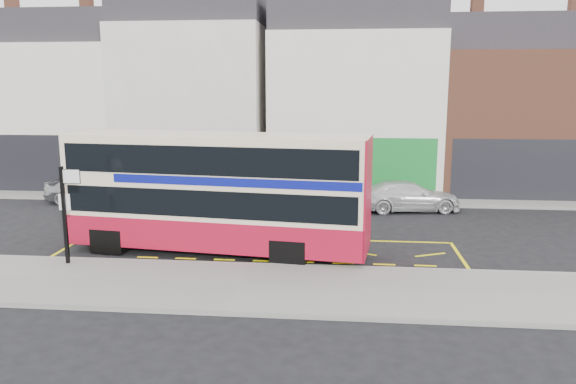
# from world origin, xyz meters

# --- Properties ---
(ground) EXTENTS (120.00, 120.00, 0.00)m
(ground) POSITION_xyz_m (0.00, 0.00, 0.00)
(ground) COLOR black
(ground) RESTS_ON ground
(pavement) EXTENTS (40.00, 4.00, 0.15)m
(pavement) POSITION_xyz_m (0.00, -2.30, 0.07)
(pavement) COLOR gray
(pavement) RESTS_ON ground
(kerb) EXTENTS (40.00, 0.15, 0.15)m
(kerb) POSITION_xyz_m (0.00, -0.38, 0.07)
(kerb) COLOR gray
(kerb) RESTS_ON ground
(far_pavement) EXTENTS (50.00, 3.00, 0.15)m
(far_pavement) POSITION_xyz_m (0.00, 11.00, 0.07)
(far_pavement) COLOR gray
(far_pavement) RESTS_ON ground
(road_markings) EXTENTS (14.00, 3.40, 0.01)m
(road_markings) POSITION_xyz_m (0.00, 1.60, 0.01)
(road_markings) COLOR #FCEA0D
(road_markings) RESTS_ON ground
(terrace_far_left) EXTENTS (8.00, 8.01, 10.80)m
(terrace_far_left) POSITION_xyz_m (-13.50, 14.99, 4.82)
(terrace_far_left) COLOR white
(terrace_far_left) RESTS_ON ground
(terrace_left) EXTENTS (8.00, 8.01, 11.80)m
(terrace_left) POSITION_xyz_m (-5.50, 14.99, 5.32)
(terrace_left) COLOR beige
(terrace_left) RESTS_ON ground
(terrace_green_shop) EXTENTS (9.00, 8.01, 11.30)m
(terrace_green_shop) POSITION_xyz_m (3.50, 14.99, 5.07)
(terrace_green_shop) COLOR white
(terrace_green_shop) RESTS_ON ground
(terrace_right) EXTENTS (9.00, 8.01, 10.30)m
(terrace_right) POSITION_xyz_m (12.50, 14.99, 4.57)
(terrace_right) COLOR brown
(terrace_right) RESTS_ON ground
(double_decker_bus) EXTENTS (10.65, 3.68, 4.17)m
(double_decker_bus) POSITION_xyz_m (-1.35, 1.17, 2.19)
(double_decker_bus) COLOR beige
(double_decker_bus) RESTS_ON ground
(bus_stop_post) EXTENTS (0.79, 0.14, 3.15)m
(bus_stop_post) POSITION_xyz_m (-5.79, -0.91, 2.03)
(bus_stop_post) COLOR black
(bus_stop_post) RESTS_ON pavement
(car_silver) EXTENTS (4.61, 2.24, 1.52)m
(car_silver) POSITION_xyz_m (-9.49, 8.78, 0.76)
(car_silver) COLOR #A4A5A9
(car_silver) RESTS_ON ground
(car_grey) EXTENTS (4.74, 2.07, 1.52)m
(car_grey) POSITION_xyz_m (1.49, 9.10, 0.76)
(car_grey) COLOR #3F4246
(car_grey) RESTS_ON ground
(car_white) EXTENTS (5.02, 2.62, 1.39)m
(car_white) POSITION_xyz_m (6.01, 8.69, 0.69)
(car_white) COLOR silver
(car_white) RESTS_ON ground
(street_tree_right) EXTENTS (2.70, 2.70, 5.84)m
(street_tree_right) POSITION_xyz_m (8.18, 12.02, 3.98)
(street_tree_right) COLOR black
(street_tree_right) RESTS_ON ground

